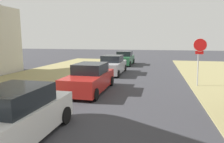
% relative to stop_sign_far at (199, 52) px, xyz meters
% --- Properties ---
extents(stop_sign_far, '(0.81, 0.52, 2.95)m').
position_rel_stop_sign_far_xyz_m(stop_sign_far, '(0.00, 0.00, 0.00)').
color(stop_sign_far, '#9EA0A5').
rests_on(stop_sign_far, grass_verge_right).
extents(parked_sedan_white, '(1.97, 4.41, 1.57)m').
position_rel_stop_sign_far_xyz_m(parked_sedan_white, '(-6.44, -8.71, -1.45)').
color(parked_sedan_white, white).
rests_on(parked_sedan_white, ground).
extents(parked_sedan_red, '(1.97, 4.41, 1.57)m').
position_rel_stop_sign_far_xyz_m(parked_sedan_red, '(-6.20, -2.59, -1.45)').
color(parked_sedan_red, red).
rests_on(parked_sedan_red, ground).
extents(parked_sedan_silver, '(1.97, 4.41, 1.57)m').
position_rel_stop_sign_far_xyz_m(parked_sedan_silver, '(-6.32, 3.57, -1.45)').
color(parked_sedan_silver, '#BCBCC1').
rests_on(parked_sedan_silver, ground).
extents(parked_sedan_green, '(1.97, 4.41, 1.57)m').
position_rel_stop_sign_far_xyz_m(parked_sedan_green, '(-6.30, 10.07, -1.45)').
color(parked_sedan_green, '#28663D').
rests_on(parked_sedan_green, ground).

